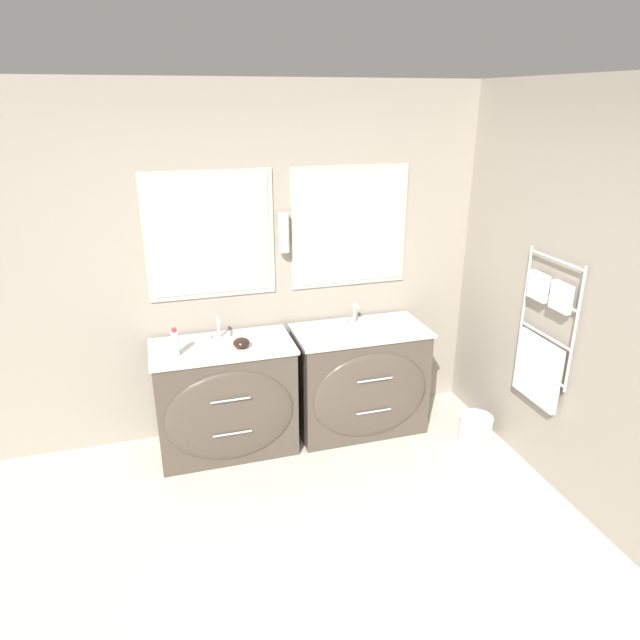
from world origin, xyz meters
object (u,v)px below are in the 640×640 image
vanity_left (226,399)px  waste_bin (475,428)px  toiletry_bottle (175,343)px  vanity_right (361,380)px  amenity_bowl (241,343)px

vanity_left → waste_bin: bearing=-13.0°
vanity_left → toiletry_bottle: size_ratio=5.05×
vanity_left → vanity_right: (1.04, 0.00, 0.00)m
vanity_left → toiletry_bottle: (-0.32, -0.05, 0.51)m
toiletry_bottle → waste_bin: toiletry_bottle is taller
vanity_left → vanity_right: same height
vanity_right → waste_bin: size_ratio=3.96×
toiletry_bottle → amenity_bowl: (0.44, 0.01, -0.06)m
toiletry_bottle → waste_bin: bearing=-9.8°
waste_bin → vanity_left: bearing=167.0°
toiletry_bottle → vanity_right: bearing=2.3°
vanity_left → toiletry_bottle: 0.60m
amenity_bowl → waste_bin: 1.90m
vanity_right → amenity_bowl: 1.02m
vanity_left → toiletry_bottle: bearing=-170.4°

